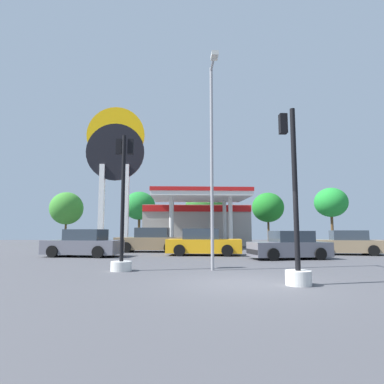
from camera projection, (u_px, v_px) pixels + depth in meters
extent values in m
plane|color=#47474C|center=(246.00, 283.00, 9.07)|extent=(90.00, 90.00, 0.00)
cube|color=#ADA89E|center=(196.00, 226.00, 33.52)|extent=(10.22, 5.36, 3.88)
cube|color=red|center=(197.00, 208.00, 31.00)|extent=(10.22, 0.12, 0.60)
cube|color=white|center=(200.00, 197.00, 27.80)|extent=(7.76, 6.12, 0.35)
cube|color=red|center=(200.00, 193.00, 27.84)|extent=(7.86, 6.22, 0.30)
cylinder|color=silver|center=(171.00, 223.00, 25.77)|extent=(0.32, 0.32, 4.08)
cylinder|color=silver|center=(231.00, 223.00, 25.97)|extent=(0.32, 0.32, 4.08)
cylinder|color=silver|center=(172.00, 224.00, 29.11)|extent=(0.32, 0.32, 4.08)
cylinder|color=silver|center=(225.00, 224.00, 29.31)|extent=(0.32, 0.32, 4.08)
cube|color=#4C4C51|center=(200.00, 242.00, 27.37)|extent=(0.90, 0.60, 1.10)
cube|color=white|center=(101.00, 206.00, 26.66)|extent=(0.40, 0.56, 6.82)
cube|color=white|center=(126.00, 206.00, 26.74)|extent=(0.40, 0.56, 6.82)
cylinder|color=black|center=(115.00, 152.00, 27.22)|extent=(4.75, 0.22, 4.75)
cylinder|color=#F2B20C|center=(116.00, 135.00, 27.41)|extent=(4.75, 0.22, 4.75)
cube|color=white|center=(116.00, 144.00, 27.36)|extent=(4.37, 0.08, 0.85)
cylinder|color=black|center=(52.00, 252.00, 17.85)|extent=(0.67, 0.35, 0.64)
cylinder|color=black|center=(69.00, 250.00, 19.54)|extent=(0.67, 0.35, 0.64)
cylinder|color=black|center=(98.00, 252.00, 17.44)|extent=(0.67, 0.35, 0.64)
cylinder|color=black|center=(111.00, 250.00, 19.13)|extent=(0.67, 0.35, 0.64)
cube|color=slate|center=(83.00, 247.00, 18.51)|extent=(4.49, 2.58, 0.76)
cube|color=#2D3842|center=(86.00, 235.00, 18.57)|extent=(2.28, 1.94, 0.64)
cube|color=black|center=(49.00, 249.00, 18.83)|extent=(0.45, 1.67, 0.24)
cylinder|color=black|center=(273.00, 254.00, 15.86)|extent=(0.63, 0.29, 0.61)
cylinder|color=black|center=(260.00, 252.00, 17.46)|extent=(0.63, 0.29, 0.61)
cylinder|color=black|center=(320.00, 254.00, 16.29)|extent=(0.63, 0.29, 0.61)
cylinder|color=black|center=(304.00, 252.00, 17.88)|extent=(0.63, 0.29, 0.61)
cube|color=slate|center=(289.00, 249.00, 16.89)|extent=(4.16, 2.17, 0.72)
cube|color=#2D3842|center=(291.00, 237.00, 16.99)|extent=(2.07, 1.71, 0.61)
cube|color=black|center=(253.00, 252.00, 16.55)|extent=(0.32, 1.58, 0.23)
cylinder|color=black|center=(126.00, 247.00, 21.78)|extent=(0.72, 0.30, 0.70)
cylinder|color=black|center=(132.00, 246.00, 23.64)|extent=(0.72, 0.30, 0.70)
cylinder|color=black|center=(169.00, 247.00, 21.65)|extent=(0.72, 0.30, 0.70)
cylinder|color=black|center=(172.00, 246.00, 23.52)|extent=(0.72, 0.30, 0.70)
cube|color=#8C7556|center=(150.00, 243.00, 22.67)|extent=(4.73, 2.31, 0.83)
cube|color=#2D3842|center=(153.00, 233.00, 22.75)|extent=(2.32, 1.89, 0.70)
cube|color=black|center=(118.00, 245.00, 22.76)|extent=(0.29, 1.83, 0.26)
cylinder|color=black|center=(227.00, 249.00, 20.27)|extent=(0.69, 0.31, 0.66)
cylinder|color=black|center=(227.00, 251.00, 18.51)|extent=(0.69, 0.31, 0.66)
cylinder|color=black|center=(183.00, 249.00, 20.50)|extent=(0.69, 0.31, 0.66)
cylinder|color=black|center=(179.00, 250.00, 18.74)|extent=(0.69, 0.31, 0.66)
cube|color=orange|center=(204.00, 246.00, 19.53)|extent=(4.55, 2.37, 0.79)
cube|color=#2D3842|center=(201.00, 234.00, 19.63)|extent=(2.26, 1.87, 0.66)
cube|color=black|center=(240.00, 248.00, 19.34)|extent=(0.35, 1.73, 0.25)
cylinder|color=black|center=(327.00, 250.00, 19.45)|extent=(0.65, 0.36, 0.62)
cylinder|color=black|center=(322.00, 249.00, 21.07)|extent=(0.65, 0.36, 0.62)
cylinder|color=black|center=(374.00, 251.00, 18.95)|extent=(0.65, 0.36, 0.62)
cylinder|color=black|center=(365.00, 249.00, 20.57)|extent=(0.65, 0.36, 0.62)
cube|color=#8C7556|center=(346.00, 246.00, 20.03)|extent=(4.35, 2.63, 0.73)
cube|color=#2D3842|center=(348.00, 235.00, 20.08)|extent=(2.24, 1.93, 0.62)
cube|color=black|center=(312.00, 248.00, 20.42)|extent=(0.50, 1.60, 0.23)
cylinder|color=silver|center=(121.00, 266.00, 11.85)|extent=(0.75, 0.75, 0.34)
cylinder|color=black|center=(123.00, 197.00, 12.15)|extent=(0.14, 0.14, 4.64)
cube|color=black|center=(119.00, 147.00, 12.52)|extent=(0.21, 0.20, 0.57)
sphere|color=red|center=(120.00, 143.00, 12.66)|extent=(0.15, 0.15, 0.15)
sphere|color=#D89E0C|center=(120.00, 147.00, 12.64)|extent=(0.15, 0.15, 0.15)
sphere|color=green|center=(119.00, 152.00, 12.62)|extent=(0.15, 0.15, 0.15)
cube|color=black|center=(131.00, 147.00, 12.54)|extent=(0.21, 0.20, 0.57)
sphere|color=red|center=(131.00, 143.00, 12.68)|extent=(0.15, 0.15, 0.15)
sphere|color=#D89E0C|center=(131.00, 148.00, 12.66)|extent=(0.15, 0.15, 0.15)
sphere|color=green|center=(131.00, 152.00, 12.64)|extent=(0.15, 0.15, 0.15)
cylinder|color=silver|center=(298.00, 278.00, 8.74)|extent=(0.68, 0.68, 0.38)
cylinder|color=black|center=(295.00, 187.00, 9.02)|extent=(0.14, 0.14, 4.45)
cube|color=black|center=(283.00, 124.00, 9.39)|extent=(0.21, 0.20, 0.57)
sphere|color=red|center=(282.00, 119.00, 9.53)|extent=(0.15, 0.15, 0.15)
sphere|color=#D89E0C|center=(282.00, 125.00, 9.51)|extent=(0.15, 0.15, 0.15)
sphere|color=green|center=(282.00, 131.00, 9.49)|extent=(0.15, 0.15, 0.15)
cylinder|color=brown|center=(65.00, 232.00, 38.64)|extent=(0.24, 0.24, 2.64)
ellipsoid|color=#3A862E|center=(67.00, 208.00, 38.96)|extent=(3.82, 3.82, 3.80)
cylinder|color=brown|center=(139.00, 230.00, 39.92)|extent=(0.30, 0.30, 3.04)
ellipsoid|color=#217E31|center=(139.00, 206.00, 40.27)|extent=(3.82, 3.82, 3.42)
cylinder|color=brown|center=(205.00, 231.00, 38.91)|extent=(0.27, 0.27, 2.77)
ellipsoid|color=#2F752B|center=(205.00, 205.00, 39.27)|extent=(4.66, 4.66, 3.90)
cylinder|color=brown|center=(269.00, 231.00, 40.81)|extent=(0.25, 0.25, 2.86)
ellipsoid|color=#1F7825|center=(268.00, 207.00, 41.15)|extent=(3.92, 3.92, 3.67)
cylinder|color=brown|center=(332.00, 229.00, 38.98)|extent=(0.31, 0.31, 3.36)
ellipsoid|color=#228E32|center=(331.00, 202.00, 39.35)|extent=(3.85, 3.85, 3.47)
cylinder|color=gray|center=(212.00, 165.00, 12.51)|extent=(0.12, 0.12, 7.77)
cylinder|color=gray|center=(213.00, 63.00, 12.36)|extent=(0.09, 1.20, 0.09)
cube|color=beige|center=(215.00, 56.00, 11.76)|extent=(0.24, 0.44, 0.16)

